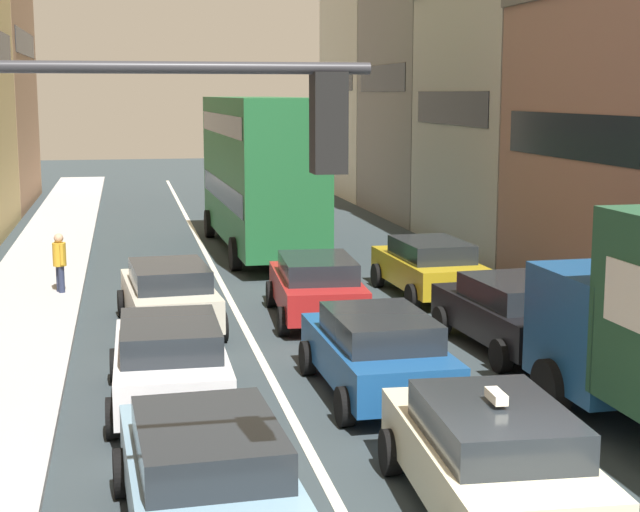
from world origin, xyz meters
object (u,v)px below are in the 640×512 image
at_px(wagon_left_lane_second, 170,360).
at_px(wagon_right_lane_far, 429,266).
at_px(traffic_light_pole, 101,264).
at_px(taxi_centre_lane_front, 490,455).
at_px(bus_mid_queue_primary, 259,167).
at_px(hatchback_centre_lane_third, 317,286).
at_px(sedan_left_lane_front, 207,475).
at_px(sedan_left_lane_third, 169,294).
at_px(pedestrian_mid_sidewalk, 60,261).
at_px(sedan_right_lane_behind_truck, 513,312).
at_px(sedan_centre_lane_second, 377,351).

relative_size(wagon_left_lane_second, wagon_right_lane_far, 0.99).
bearing_deg(wagon_left_lane_second, traffic_light_pole, 174.39).
distance_m(taxi_centre_lane_front, bus_mid_queue_primary, 20.89).
bearing_deg(hatchback_centre_lane_third, sedan_left_lane_front, 165.78).
height_order(taxi_centre_lane_front, wagon_right_lane_far, taxi_centre_lane_front).
bearing_deg(wagon_left_lane_second, wagon_right_lane_far, -41.45).
xyz_separation_m(taxi_centre_lane_front, sedan_left_lane_third, (-3.42, 10.63, -0.00)).
bearing_deg(wagon_left_lane_second, sedan_left_lane_front, -177.36).
distance_m(traffic_light_pole, sedan_left_lane_front, 4.25).
bearing_deg(hatchback_centre_lane_third, traffic_light_pole, 165.19).
height_order(traffic_light_pole, sedan_left_lane_front, traffic_light_pole).
relative_size(taxi_centre_lane_front, pedestrian_mid_sidewalk, 2.64).
xyz_separation_m(wagon_left_lane_second, hatchback_centre_lane_third, (3.63, 5.73, 0.00)).
relative_size(traffic_light_pole, pedestrian_mid_sidewalk, 3.31).
distance_m(hatchback_centre_lane_third, sedan_left_lane_third, 3.40).
relative_size(hatchback_centre_lane_third, pedestrian_mid_sidewalk, 2.65).
xyz_separation_m(hatchback_centre_lane_third, pedestrian_mid_sidewalk, (-5.97, 3.77, 0.15)).
xyz_separation_m(sedan_right_lane_behind_truck, pedestrian_mid_sidewalk, (-9.36, 7.23, 0.15)).
height_order(sedan_left_lane_front, wagon_right_lane_far, same).
bearing_deg(sedan_left_lane_front, wagon_left_lane_second, -0.56).
xyz_separation_m(sedan_left_lane_front, pedestrian_mid_sidewalk, (-2.52, 14.62, 0.15)).
distance_m(sedan_centre_lane_second, sedan_right_lane_behind_truck, 4.23).
height_order(traffic_light_pole, wagon_left_lane_second, traffic_light_pole).
distance_m(taxi_centre_lane_front, sedan_right_lane_behind_truck, 8.16).
bearing_deg(wagon_right_lane_far, hatchback_centre_lane_third, 118.65).
relative_size(taxi_centre_lane_front, sedan_left_lane_front, 1.00).
relative_size(hatchback_centre_lane_third, sedan_right_lane_behind_truck, 1.00).
xyz_separation_m(taxi_centre_lane_front, hatchback_centre_lane_third, (-0.03, 10.90, -0.00)).
bearing_deg(sedan_left_lane_third, hatchback_centre_lane_third, -89.44).
distance_m(traffic_light_pole, wagon_left_lane_second, 8.51).
distance_m(sedan_right_lane_behind_truck, pedestrian_mid_sidewalk, 11.83).
relative_size(wagon_left_lane_second, sedan_right_lane_behind_truck, 0.98).
distance_m(taxi_centre_lane_front, wagon_left_lane_second, 6.33).
distance_m(hatchback_centre_lane_third, pedestrian_mid_sidewalk, 7.07).
bearing_deg(sedan_left_lane_front, pedestrian_mid_sidewalk, 7.22).
bearing_deg(sedan_right_lane_behind_truck, wagon_right_lane_far, -3.38).
height_order(wagon_left_lane_second, pedestrian_mid_sidewalk, pedestrian_mid_sidewalk).
bearing_deg(wagon_left_lane_second, pedestrian_mid_sidewalk, 14.48).
height_order(sedan_left_lane_front, bus_mid_queue_primary, bus_mid_queue_primary).
distance_m(wagon_left_lane_second, bus_mid_queue_primary, 16.18).
bearing_deg(sedan_right_lane_behind_truck, hatchback_centre_lane_third, 40.57).
height_order(bus_mid_queue_primary, pedestrian_mid_sidewalk, bus_mid_queue_primary).
distance_m(sedan_left_lane_front, sedan_centre_lane_second, 6.01).
height_order(wagon_left_lane_second, wagon_right_lane_far, same).
relative_size(sedan_centre_lane_second, bus_mid_queue_primary, 0.41).
distance_m(wagon_right_lane_far, pedestrian_mid_sidewalk, 9.49).
bearing_deg(bus_mid_queue_primary, pedestrian_mid_sidewalk, 134.11).
height_order(wagon_right_lane_far, pedestrian_mid_sidewalk, pedestrian_mid_sidewalk).
relative_size(sedan_left_lane_third, sedan_right_lane_behind_truck, 1.00).
bearing_deg(wagon_right_lane_far, bus_mid_queue_primary, 20.56).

